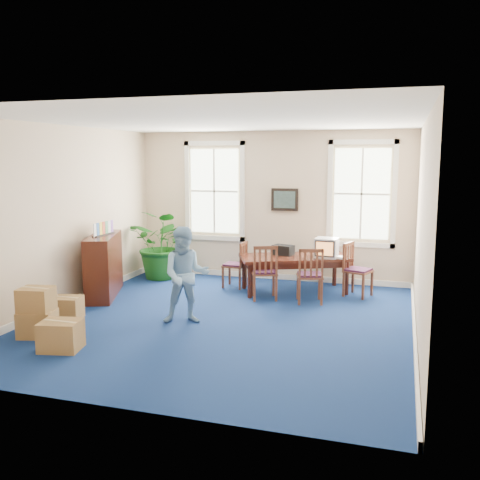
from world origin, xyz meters
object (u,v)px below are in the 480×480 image
(crt_tv, at_px, (327,248))
(chair_near_left, at_px, (264,272))
(man, at_px, (186,275))
(credenza, at_px, (104,263))
(cardboard_boxes, at_px, (52,310))
(conference_table, at_px, (294,274))
(potted_plant, at_px, (163,244))

(crt_tv, distance_m, chair_near_left, 1.35)
(man, xyz_separation_m, credenza, (-2.18, 1.14, -0.15))
(credenza, bearing_deg, chair_near_left, -8.43)
(crt_tv, bearing_deg, cardboard_boxes, -130.27)
(conference_table, distance_m, crt_tv, 0.83)
(conference_table, bearing_deg, potted_plant, 149.29)
(potted_plant, bearing_deg, cardboard_boxes, -89.13)
(potted_plant, bearing_deg, man, -58.57)
(man, bearing_deg, potted_plant, 100.06)
(man, bearing_deg, cardboard_boxes, -166.12)
(chair_near_left, distance_m, cardboard_boxes, 3.88)
(man, bearing_deg, credenza, 131.04)
(chair_near_left, height_order, cardboard_boxes, chair_near_left)
(credenza, bearing_deg, crt_tv, -1.47)
(man, height_order, cardboard_boxes, man)
(cardboard_boxes, bearing_deg, conference_table, 51.67)
(crt_tv, distance_m, potted_plant, 3.61)
(crt_tv, height_order, potted_plant, potted_plant)
(conference_table, relative_size, credenza, 1.31)
(chair_near_left, height_order, potted_plant, potted_plant)
(conference_table, xyz_separation_m, cardboard_boxes, (-2.92, -3.69, 0.03))
(man, bearing_deg, conference_table, 42.10)
(conference_table, distance_m, cardboard_boxes, 4.70)
(conference_table, xyz_separation_m, potted_plant, (-2.98, 0.30, 0.40))
(conference_table, distance_m, potted_plant, 3.02)
(man, distance_m, potted_plant, 3.30)
(potted_plant, bearing_deg, chair_near_left, -21.78)
(crt_tv, relative_size, credenza, 0.28)
(credenza, height_order, cardboard_boxes, credenza)
(crt_tv, relative_size, chair_near_left, 0.44)
(crt_tv, bearing_deg, potted_plant, 179.11)
(cardboard_boxes, bearing_deg, chair_near_left, 50.09)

